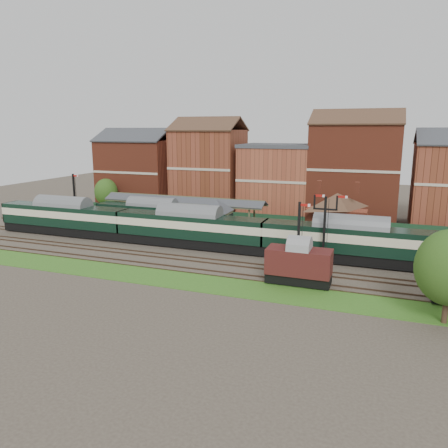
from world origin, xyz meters
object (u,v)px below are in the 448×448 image
(semaphore_bracket, at_px, (325,227))
(dmu_train, at_px, (190,227))
(signal_box, at_px, (216,220))
(platform_railcar, at_px, (153,215))
(goods_van_a, at_px, (299,263))

(semaphore_bracket, distance_m, dmu_train, 17.79)
(signal_box, height_order, semaphore_bracket, semaphore_bracket)
(platform_railcar, height_order, goods_van_a, platform_railcar)
(platform_railcar, bearing_deg, semaphore_bracket, -18.67)
(platform_railcar, distance_m, goods_van_a, 29.50)
(semaphore_bracket, relative_size, platform_railcar, 0.45)
(signal_box, height_order, goods_van_a, signal_box)
(signal_box, relative_size, dmu_train, 0.10)
(semaphore_bracket, height_order, platform_railcar, semaphore_bracket)
(signal_box, bearing_deg, dmu_train, -127.16)
(dmu_train, height_order, goods_van_a, dmu_train)
(dmu_train, distance_m, platform_railcar, 11.21)
(signal_box, distance_m, platform_railcar, 12.07)
(signal_box, bearing_deg, goods_van_a, -42.23)
(signal_box, distance_m, semaphore_bracket, 16.16)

